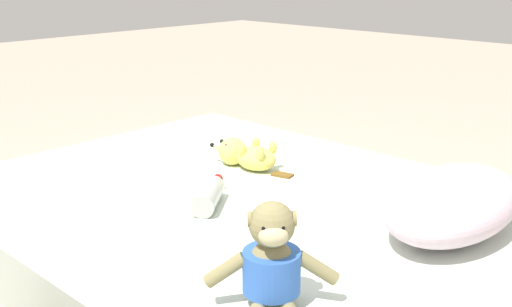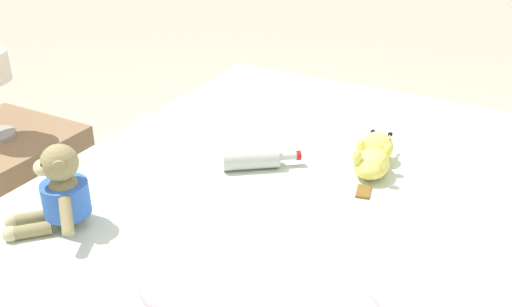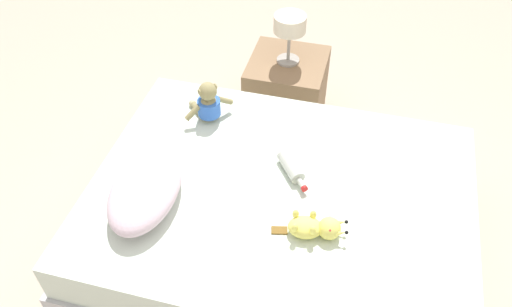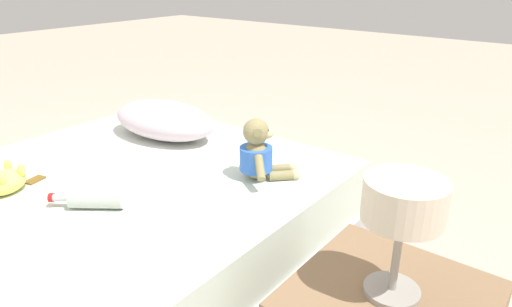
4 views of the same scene
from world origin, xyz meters
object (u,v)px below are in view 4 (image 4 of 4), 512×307
Objects in this scene: glass_bottle at (95,198)px; bed at (91,252)px; pillow at (164,120)px; plush_monkey at (259,154)px; bedside_lamp at (403,208)px.

bed is at bearing 169.49° from glass_bottle.
bed is 8.04× the size of glass_bottle.
pillow is 0.63m from plush_monkey.
plush_monkey is 0.73m from bedside_lamp.
bed is 0.31m from glass_bottle.
pillow is at bearing 163.11° from bedside_lamp.
pillow reaches higher than glass_bottle.
bedside_lamp reaches higher than pillow.
bed is 3.27× the size of pillow.
pillow is (-0.21, 0.58, 0.33)m from bed.
bedside_lamp is at bearing 10.21° from bed.
bed is at bearing -169.79° from bedside_lamp.
glass_bottle is (0.13, -0.02, 0.28)m from bed.
glass_bottle is (-0.29, -0.51, -0.06)m from plush_monkey.
bedside_lamp is (0.94, 0.21, 0.19)m from glass_bottle.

